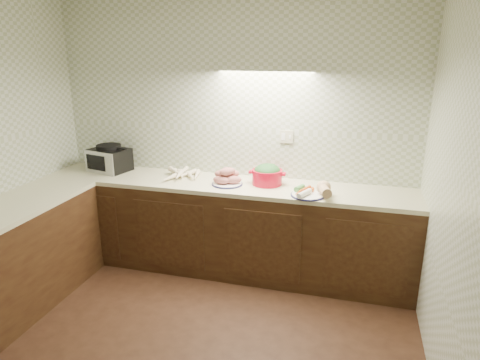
% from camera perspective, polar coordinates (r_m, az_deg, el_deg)
% --- Properties ---
extents(room, '(3.60, 3.60, 2.60)m').
position_cam_1_polar(room, '(2.57, -12.53, 5.41)').
color(room, black).
rests_on(room, ground).
extents(counter, '(3.60, 3.60, 0.90)m').
position_cam_1_polar(counter, '(3.84, -15.84, -9.53)').
color(counter, black).
rests_on(counter, ground).
extents(toaster_oven, '(0.45, 0.38, 0.28)m').
position_cam_1_polar(toaster_oven, '(4.66, -17.03, 2.73)').
color(toaster_oven, black).
rests_on(toaster_oven, counter).
extents(parsnip_pile, '(0.40, 0.40, 0.08)m').
position_cam_1_polar(parsnip_pile, '(4.26, -7.48, 0.67)').
color(parsnip_pile, '#F5EFC3').
rests_on(parsnip_pile, counter).
extents(sweet_potato_plate, '(0.30, 0.29, 0.17)m').
position_cam_1_polar(sweet_potato_plate, '(4.03, -1.75, 0.25)').
color(sweet_potato_plate, '#161641').
rests_on(sweet_potato_plate, counter).
extents(onion_bowl, '(0.15, 0.15, 0.12)m').
position_cam_1_polar(onion_bowl, '(4.19, -1.72, 0.70)').
color(onion_bowl, black).
rests_on(onion_bowl, counter).
extents(dutch_oven, '(0.35, 0.28, 0.20)m').
position_cam_1_polar(dutch_oven, '(4.03, 3.64, 0.75)').
color(dutch_oven, red).
rests_on(dutch_oven, counter).
extents(veg_plate, '(0.36, 0.34, 0.14)m').
position_cam_1_polar(veg_plate, '(3.78, 10.03, -1.36)').
color(veg_plate, '#161641').
rests_on(veg_plate, counter).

